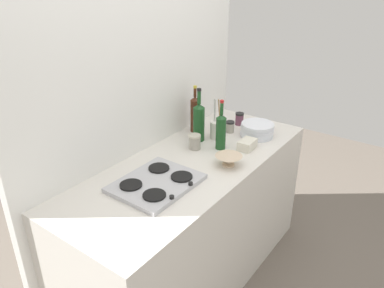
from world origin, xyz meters
The scene contains 14 objects.
ground_plane centered at (0.00, 0.00, 0.00)m, with size 6.00×6.00×0.00m, color #6B6056.
counter_block centered at (0.00, 0.00, 0.45)m, with size 1.80×0.70×0.90m, color silver.
backsplash_panel centered at (0.00, 0.38, 1.11)m, with size 1.90×0.06×2.23m, color white.
stovetop_hob centered at (-0.33, 0.00, 0.91)m, with size 0.45×0.36×0.04m.
plate_stack centered at (0.58, -0.14, 0.95)m, with size 0.23×0.23×0.09m.
wine_bottle_leftmost centered at (0.39, 0.26, 1.03)m, with size 0.06×0.06×0.33m.
wine_bottle_mid_left centered at (0.28, 0.15, 1.04)m, with size 0.08×0.08×0.36m.
wine_bottle_mid_right centered at (0.26, -0.04, 1.02)m, with size 0.06×0.06×0.33m.
mixing_bowl centered at (0.09, -0.20, 0.94)m, with size 0.16×0.16×0.06m.
butter_dish centered at (0.36, -0.18, 0.93)m, with size 0.13×0.09×0.06m, color silver.
utensil_crock centered at (0.38, 0.07, 0.97)m, with size 0.09×0.09×0.28m.
condiment_jar_front centered at (0.52, 0.05, 0.94)m, with size 0.06×0.06×0.08m.
condiment_jar_rear centered at (0.68, 0.06, 0.95)m, with size 0.06×0.06×0.09m.
condiment_jar_spare centered at (0.16, 0.09, 0.95)m, with size 0.08×0.08×0.10m.
Camera 1 is at (-1.60, -1.17, 1.96)m, focal length 34.93 mm.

